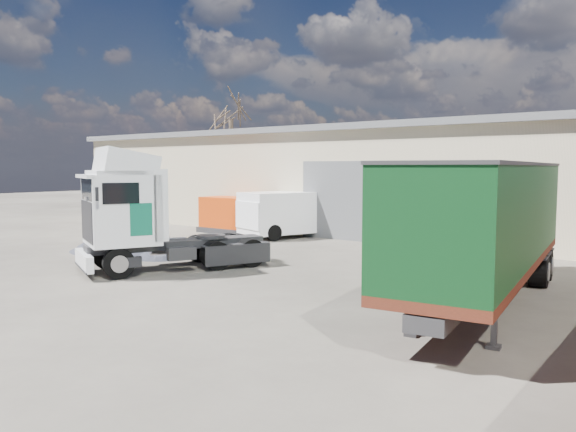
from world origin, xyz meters
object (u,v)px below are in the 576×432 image
Objects in this scene: tractor_unit at (146,219)px; orange_skip at (229,217)px; bare_tree at (231,107)px; box_trailer at (489,219)px; panel_van at (291,213)px.

tractor_unit is 2.12× the size of orange_skip.
bare_tree is at bearing 132.70° from orange_skip.
orange_skip is at bearing 143.56° from tractor_unit.
tractor_unit is 10.39m from box_trailer.
tractor_unit reaches higher than orange_skip.
orange_skip is (-5.19, 9.38, -0.87)m from tractor_unit.
bare_tree is 26.17m from tractor_unit.
bare_tree reaches higher than box_trailer.
bare_tree is 1.70× the size of panel_van.
tractor_unit is (15.19, -20.37, -6.26)m from bare_tree.
box_trailer is 14.25m from panel_van.
orange_skip is (-15.36, 7.31, -1.31)m from box_trailer.
bare_tree is at bearing 151.32° from tractor_unit.
panel_van is (13.53, -10.41, -6.81)m from bare_tree.
bare_tree is 1.56× the size of tractor_unit.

